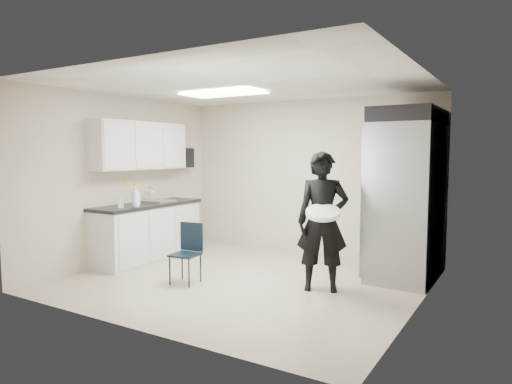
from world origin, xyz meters
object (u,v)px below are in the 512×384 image
Objects in this scene: lower_counter at (148,233)px; man_tuxedo at (323,222)px; commercial_fridge at (407,202)px; folding_chair at (185,255)px.

man_tuxedo is at bearing -1.29° from lower_counter.
man_tuxedo is at bearing -123.26° from commercial_fridge.
man_tuxedo is (1.65, 0.66, 0.48)m from folding_chair.
man_tuxedo is (-0.75, -1.14, -0.18)m from commercial_fridge.
folding_chair is at bearing -143.02° from commercial_fridge.
folding_chair is (-2.40, -1.81, -0.67)m from commercial_fridge.
folding_chair is (1.38, -0.73, -0.05)m from lower_counter.
commercial_fridge is 1.21× the size of man_tuxedo.
commercial_fridge is 2.74× the size of folding_chair.
lower_counter reaches higher than folding_chair.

